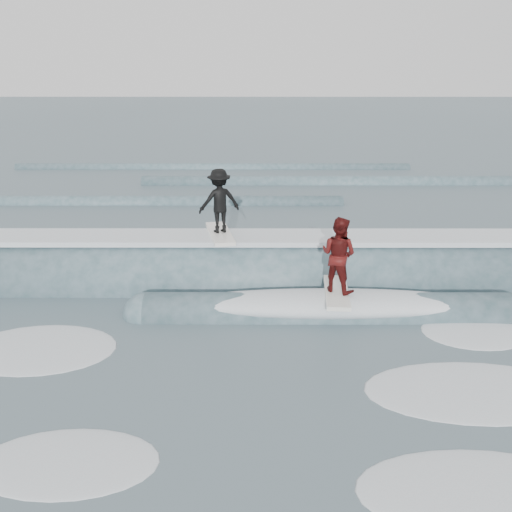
{
  "coord_description": "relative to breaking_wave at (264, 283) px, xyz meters",
  "views": [
    {
      "loc": [
        0.03,
        -9.68,
        6.0
      ],
      "look_at": [
        0.0,
        4.19,
        1.1
      ],
      "focal_mm": 40.0,
      "sensor_mm": 36.0,
      "label": 1
    }
  ],
  "objects": [
    {
      "name": "ground",
      "position": [
        -0.22,
        -4.92,
        -0.04
      ],
      "size": [
        160.0,
        160.0,
        0.0
      ],
      "primitive_type": "plane",
      "color": "#40545E",
      "rests_on": "ground"
    },
    {
      "name": "breaking_wave",
      "position": [
        0.0,
        0.0,
        0.0
      ],
      "size": [
        20.64,
        4.06,
        2.56
      ],
      "color": "#35535A",
      "rests_on": "ground"
    },
    {
      "name": "surfer_black",
      "position": [
        -1.21,
        0.27,
        2.2
      ],
      "size": [
        1.27,
        2.07,
        1.83
      ],
      "color": "white",
      "rests_on": "ground"
    },
    {
      "name": "surfer_red",
      "position": [
        1.72,
        -1.93,
        1.44
      ],
      "size": [
        1.12,
        2.03,
        1.93
      ],
      "color": "white",
      "rests_on": "ground"
    },
    {
      "name": "whitewater",
      "position": [
        -0.09,
        -5.47,
        -0.04
      ],
      "size": [
        13.21,
        6.88,
        0.1
      ],
      "color": "white",
      "rests_on": "ground"
    },
    {
      "name": "far_swells",
      "position": [
        -0.92,
        12.74,
        -0.04
      ],
      "size": [
        34.67,
        8.65,
        0.8
      ],
      "color": "#35535A",
      "rests_on": "ground"
    }
  ]
}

